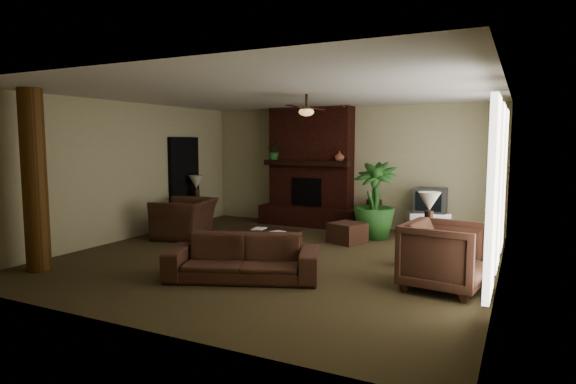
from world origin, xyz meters
The scene contains 23 objects.
room_shell centered at (0.00, 0.00, 1.40)m, with size 7.00×7.00×7.00m.
fireplace centered at (-0.80, 3.22, 1.16)m, with size 2.40×0.70×2.80m.
windows centered at (3.45, 0.20, 1.35)m, with size 0.08×3.65×2.35m.
log_column centered at (-2.95, -2.40, 1.40)m, with size 0.36×0.36×2.80m, color brown.
doorway centered at (-3.44, 1.80, 1.05)m, with size 0.10×1.00×2.10m, color black.
ceiling_fan centered at (0.40, 0.30, 2.53)m, with size 1.35×1.35×0.37m.
sofa centered at (0.15, -1.39, 0.43)m, with size 2.19×0.64×0.86m, color #462A1E.
armchair_left centered at (-2.54, 0.67, 0.53)m, with size 1.22×0.80×1.07m, color #462A1E.
armchair_right centered at (2.86, -0.62, 0.51)m, with size 0.99×0.93×1.02m, color #462A1E.
coffee_table centered at (-0.32, 0.11, 0.37)m, with size 1.20×0.70×0.43m.
ottoman centered at (0.69, 1.65, 0.20)m, with size 0.60×0.60×0.40m, color #462A1E.
tv_stand centered at (1.97, 3.15, 0.25)m, with size 0.85×0.50×0.50m, color silver.
tv centered at (2.02, 3.14, 0.76)m, with size 0.68×0.56×0.52m.
floor_vase centered at (0.79, 3.15, 0.43)m, with size 0.34×0.34×0.77m.
floor_plant centered at (1.02, 2.36, 0.44)m, with size 0.88×1.58×0.88m, color #2C5E25.
side_table_left centered at (-3.15, 1.89, 0.28)m, with size 0.50×0.50×0.55m, color black.
lamp_left centered at (-3.15, 1.88, 1.00)m, with size 0.42×0.42×0.65m.
side_table_right centered at (2.45, 0.51, 0.28)m, with size 0.50×0.50×0.55m, color black.
lamp_right centered at (2.44, 0.54, 1.00)m, with size 0.40×0.40×0.65m.
mantel_plant centered at (-1.63, 2.95, 1.72)m, with size 0.38×0.42×0.33m, color #2C5E25.
mantel_vase centered at (0.03, 2.95, 1.67)m, with size 0.22×0.23×0.22m, color #96503C.
book_a centered at (-0.54, 0.08, 0.57)m, with size 0.22×0.03×0.29m, color #999999.
book_b centered at (-0.11, -0.01, 0.58)m, with size 0.21×0.02×0.29m, color #999999.
Camera 1 is at (3.76, -7.19, 2.00)m, focal length 29.75 mm.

